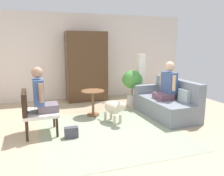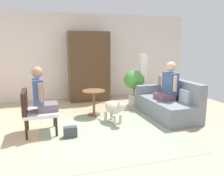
{
  "view_description": "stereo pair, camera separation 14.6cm",
  "coord_description": "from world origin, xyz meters",
  "views": [
    {
      "loc": [
        -1.33,
        -3.94,
        1.65
      ],
      "look_at": [
        0.09,
        0.32,
        0.78
      ],
      "focal_mm": 35.77,
      "sensor_mm": 36.0,
      "label": 1
    },
    {
      "loc": [
        -1.19,
        -3.98,
        1.65
      ],
      "look_at": [
        0.09,
        0.32,
        0.78
      ],
      "focal_mm": 35.77,
      "sensor_mm": 36.0,
      "label": 2
    }
  ],
  "objects": [
    {
      "name": "potted_plant",
      "position": [
        1.1,
        1.59,
        0.64
      ],
      "size": [
        0.56,
        0.56,
        0.97
      ],
      "color": "beige",
      "rests_on": "ground"
    },
    {
      "name": "handbag",
      "position": [
        -0.83,
        -0.12,
        0.1
      ],
      "size": [
        0.24,
        0.13,
        0.2
      ],
      "primitive_type": "cube",
      "color": "#3F3F4C",
      "rests_on": "ground"
    },
    {
      "name": "back_wall",
      "position": [
        0.0,
        2.97,
        1.29
      ],
      "size": [
        6.69,
        0.12,
        2.57
      ],
      "primitive_type": "cube",
      "color": "silver",
      "rests_on": "ground"
    },
    {
      "name": "armchair",
      "position": [
        -1.44,
        0.24,
        0.49
      ],
      "size": [
        0.63,
        0.64,
        0.84
      ],
      "color": "black",
      "rests_on": "ground"
    },
    {
      "name": "dog",
      "position": [
        0.16,
        0.39,
        0.33
      ],
      "size": [
        0.41,
        0.75,
        0.54
      ],
      "color": "beige",
      "rests_on": "ground"
    },
    {
      "name": "couch",
      "position": [
        1.52,
        0.48,
        0.3
      ],
      "size": [
        0.88,
        1.66,
        0.85
      ],
      "color": "slate",
      "rests_on": "ground"
    },
    {
      "name": "person_on_armchair",
      "position": [
        -1.3,
        0.25,
        0.76
      ],
      "size": [
        0.44,
        0.53,
        0.83
      ],
      "color": "#675962"
    },
    {
      "name": "armoire_cabinet",
      "position": [
        0.04,
        2.56,
        1.01
      ],
      "size": [
        1.18,
        0.56,
        2.02
      ],
      "primitive_type": "cube",
      "color": "#4C331E",
      "rests_on": "ground"
    },
    {
      "name": "person_on_couch",
      "position": [
        1.48,
        0.46,
        0.77
      ],
      "size": [
        0.43,
        0.58,
        0.86
      ],
      "color": "#6F4A5E"
    },
    {
      "name": "ground_plane",
      "position": [
        0.0,
        0.0,
        0.0
      ],
      "size": [
        7.31,
        7.31,
        0.0
      ],
      "primitive_type": "plane",
      "color": "tan"
    },
    {
      "name": "area_rug",
      "position": [
        -0.08,
        -0.09,
        0.0
      ],
      "size": [
        2.61,
        2.57,
        0.01
      ],
      "primitive_type": "cube",
      "color": "gray",
      "rests_on": "ground"
    },
    {
      "name": "column_lamp",
      "position": [
        1.33,
        1.54,
        0.7
      ],
      "size": [
        0.2,
        0.2,
        1.41
      ],
      "color": "#4C4742",
      "rests_on": "ground"
    },
    {
      "name": "round_end_table",
      "position": [
        -0.14,
        1.02,
        0.41
      ],
      "size": [
        0.53,
        0.53,
        0.6
      ],
      "color": "brown",
      "rests_on": "ground"
    }
  ]
}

